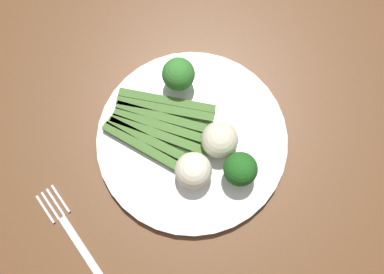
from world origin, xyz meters
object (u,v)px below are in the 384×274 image
(plate, at_px, (192,140))
(dining_table, at_px, (217,136))
(asparagus_bundle, at_px, (159,126))
(cauliflower_mid, at_px, (220,140))
(fork, at_px, (76,239))
(broccoli_back, at_px, (240,169))
(cauliflower_front, at_px, (193,171))
(broccoli_right, at_px, (178,74))

(plate, bearing_deg, dining_table, 7.00)
(asparagus_bundle, relative_size, cauliflower_mid, 3.24)
(fork, bearing_deg, dining_table, -85.33)
(broccoli_back, bearing_deg, plate, 105.17)
(cauliflower_front, bearing_deg, plate, 56.55)
(fork, bearing_deg, asparagus_bundle, -72.69)
(asparagus_bundle, distance_m, cauliflower_front, 0.08)
(broccoli_back, distance_m, cauliflower_front, 0.06)
(plate, height_order, broccoli_right, broccoli_right)
(dining_table, height_order, fork, fork)
(broccoli_back, bearing_deg, fork, 165.99)
(asparagus_bundle, distance_m, fork, 0.19)
(dining_table, height_order, asparagus_bundle, asparagus_bundle)
(cauliflower_mid, height_order, fork, cauliflower_mid)
(dining_table, bearing_deg, plate, -173.00)
(plate, xyz_separation_m, broccoli_right, (0.03, 0.08, 0.04))
(cauliflower_front, bearing_deg, dining_table, 30.44)
(broccoli_back, bearing_deg, dining_table, 67.17)
(plate, bearing_deg, cauliflower_front, -123.45)
(broccoli_back, distance_m, broccoli_right, 0.15)
(plate, distance_m, cauliflower_mid, 0.05)
(dining_table, distance_m, asparagus_bundle, 0.15)
(dining_table, height_order, plate, plate)
(asparagus_bundle, height_order, broccoli_back, broccoli_back)
(dining_table, bearing_deg, broccoli_back, -112.83)
(broccoli_right, relative_size, cauliflower_front, 1.15)
(asparagus_bundle, relative_size, broccoli_right, 2.87)
(cauliflower_front, xyz_separation_m, fork, (-0.17, 0.02, -0.04))
(broccoli_back, relative_size, cauliflower_mid, 1.10)
(broccoli_right, height_order, cauliflower_front, broccoli_right)
(dining_table, xyz_separation_m, fork, (-0.26, -0.03, 0.10))
(broccoli_back, bearing_deg, asparagus_bundle, 112.83)
(cauliflower_mid, distance_m, cauliflower_front, 0.05)
(broccoli_right, bearing_deg, cauliflower_front, -116.65)
(broccoli_back, relative_size, fork, 0.33)
(plate, relative_size, broccoli_back, 4.86)
(broccoli_back, bearing_deg, broccoli_right, 86.00)
(asparagus_bundle, bearing_deg, plate, -1.09)
(plate, bearing_deg, broccoli_back, -74.83)
(dining_table, bearing_deg, fork, -173.78)
(dining_table, distance_m, broccoli_back, 0.17)
(cauliflower_mid, bearing_deg, broccoli_right, 85.87)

